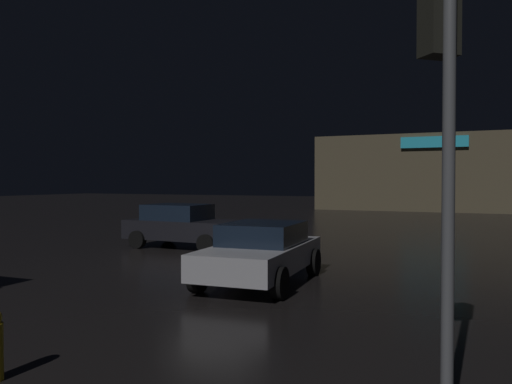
{
  "coord_description": "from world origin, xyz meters",
  "views": [
    {
      "loc": [
        6.82,
        -12.44,
        2.31
      ],
      "look_at": [
        -1.93,
        7.12,
        1.84
      ],
      "focal_mm": 35.49,
      "sensor_mm": 36.0,
      "label": 1
    }
  ],
  "objects_px": {
    "traffic_signal_main": "(441,78)",
    "car_near": "(184,225)",
    "store_building": "(439,173)",
    "car_crossing": "(261,251)"
  },
  "relations": [
    {
      "from": "car_near",
      "to": "traffic_signal_main",
      "type": "bearing_deg",
      "value": -47.14
    },
    {
      "from": "store_building",
      "to": "car_near",
      "type": "bearing_deg",
      "value": -102.09
    },
    {
      "from": "store_building",
      "to": "car_crossing",
      "type": "relative_size",
      "value": 4.31
    },
    {
      "from": "car_near",
      "to": "car_crossing",
      "type": "xyz_separation_m",
      "value": [
        4.91,
        -4.51,
        -0.05
      ]
    },
    {
      "from": "store_building",
      "to": "traffic_signal_main",
      "type": "distance_m",
      "value": 38.98
    },
    {
      "from": "store_building",
      "to": "traffic_signal_main",
      "type": "xyz_separation_m",
      "value": [
        2.86,
        -38.88,
        0.36
      ]
    },
    {
      "from": "car_near",
      "to": "car_crossing",
      "type": "bearing_deg",
      "value": -42.56
    },
    {
      "from": "traffic_signal_main",
      "to": "car_near",
      "type": "relative_size",
      "value": 1.06
    },
    {
      "from": "car_near",
      "to": "car_crossing",
      "type": "height_order",
      "value": "car_near"
    },
    {
      "from": "car_near",
      "to": "store_building",
      "type": "bearing_deg",
      "value": 77.91
    }
  ]
}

